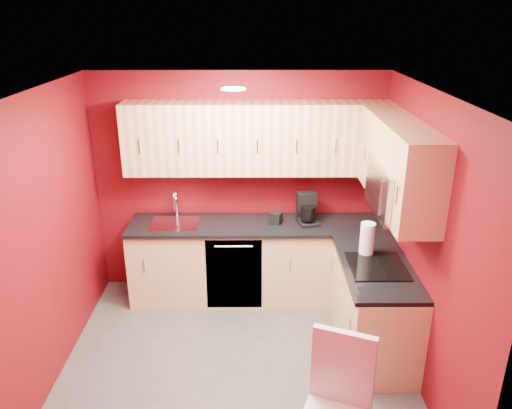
{
  "coord_description": "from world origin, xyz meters",
  "views": [
    {
      "loc": [
        0.16,
        -3.8,
        3.08
      ],
      "look_at": [
        0.18,
        0.55,
        1.38
      ],
      "focal_mm": 35.0,
      "sensor_mm": 36.0,
      "label": 1
    }
  ],
  "objects_px": {
    "paper_towel": "(367,239)",
    "coffee_maker": "(308,209)",
    "sink": "(175,220)",
    "napkin_holder": "(276,218)",
    "microwave": "(398,189)"
  },
  "relations": [
    {
      "from": "paper_towel",
      "to": "coffee_maker",
      "type": "bearing_deg",
      "value": 123.41
    },
    {
      "from": "sink",
      "to": "napkin_holder",
      "type": "xyz_separation_m",
      "value": [
        1.1,
        -0.01,
        0.03
      ]
    },
    {
      "from": "coffee_maker",
      "to": "paper_towel",
      "type": "distance_m",
      "value": 0.87
    },
    {
      "from": "coffee_maker",
      "to": "paper_towel",
      "type": "height_order",
      "value": "coffee_maker"
    },
    {
      "from": "napkin_holder",
      "to": "paper_towel",
      "type": "relative_size",
      "value": 0.4
    },
    {
      "from": "microwave",
      "to": "napkin_holder",
      "type": "relative_size",
      "value": 6.01
    },
    {
      "from": "napkin_holder",
      "to": "coffee_maker",
      "type": "bearing_deg",
      "value": -1.69
    },
    {
      "from": "sink",
      "to": "paper_towel",
      "type": "height_order",
      "value": "sink"
    },
    {
      "from": "sink",
      "to": "napkin_holder",
      "type": "bearing_deg",
      "value": -0.67
    },
    {
      "from": "sink",
      "to": "paper_towel",
      "type": "relative_size",
      "value": 1.64
    },
    {
      "from": "microwave",
      "to": "coffee_maker",
      "type": "xyz_separation_m",
      "value": [
        -0.64,
        0.98,
        -0.58
      ]
    },
    {
      "from": "microwave",
      "to": "sink",
      "type": "distance_m",
      "value": 2.43
    },
    {
      "from": "microwave",
      "to": "paper_towel",
      "type": "bearing_deg",
      "value": 122.86
    },
    {
      "from": "sink",
      "to": "paper_towel",
      "type": "distance_m",
      "value": 2.08
    },
    {
      "from": "coffee_maker",
      "to": "paper_towel",
      "type": "bearing_deg",
      "value": -69.21
    }
  ]
}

